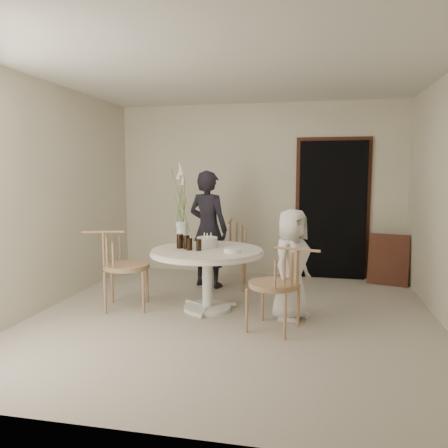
% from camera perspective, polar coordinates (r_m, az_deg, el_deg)
% --- Properties ---
extents(ground, '(4.50, 4.50, 0.00)m').
position_cam_1_polar(ground, '(5.01, 1.10, -12.19)').
color(ground, beige).
rests_on(ground, ground).
extents(room_shell, '(4.50, 4.50, 4.50)m').
position_cam_1_polar(room_shell, '(4.74, 1.15, 6.66)').
color(room_shell, silver).
rests_on(room_shell, ground).
extents(doorway, '(1.00, 0.10, 2.10)m').
position_cam_1_polar(doorway, '(6.88, 13.96, 1.75)').
color(doorway, black).
rests_on(doorway, ground).
extents(door_trim, '(1.12, 0.03, 2.22)m').
position_cam_1_polar(door_trim, '(6.92, 13.96, 2.27)').
color(door_trim, '#55321D').
rests_on(door_trim, ground).
extents(table, '(1.33, 1.33, 0.73)m').
position_cam_1_polar(table, '(5.16, -2.21, -4.55)').
color(table, white).
rests_on(table, ground).
extents(picture_frame, '(0.58, 0.31, 0.74)m').
position_cam_1_polar(picture_frame, '(6.79, 20.67, -4.37)').
color(picture_frame, '#55321D').
rests_on(picture_frame, ground).
extents(chair_far, '(0.56, 0.60, 0.94)m').
position_cam_1_polar(chair_far, '(6.29, 0.74, -2.55)').
color(chair_far, '#A17557').
rests_on(chair_far, ground).
extents(chair_right, '(0.61, 0.59, 0.89)m').
position_cam_1_polar(chair_right, '(4.49, 7.98, -6.87)').
color(chair_right, '#A17557').
rests_on(chair_right, ground).
extents(chair_left, '(0.65, 0.62, 0.95)m').
position_cam_1_polar(chair_left, '(5.37, -14.06, -4.33)').
color(chair_left, '#A17557').
rests_on(chair_left, ground).
extents(girl, '(0.70, 0.57, 1.65)m').
position_cam_1_polar(girl, '(6.20, -2.09, -0.66)').
color(girl, black).
rests_on(girl, ground).
extents(boy, '(0.61, 0.71, 1.23)m').
position_cam_1_polar(boy, '(4.90, 8.83, -5.24)').
color(boy, white).
rests_on(boy, ground).
extents(birthday_cake, '(0.25, 0.25, 0.17)m').
position_cam_1_polar(birthday_cake, '(5.28, -2.22, -2.37)').
color(birthday_cake, silver).
rests_on(birthday_cake, table).
extents(cola_tumbler_a, '(0.10, 0.10, 0.17)m').
position_cam_1_polar(cola_tumbler_a, '(5.21, -5.79, -2.23)').
color(cola_tumbler_a, black).
rests_on(cola_tumbler_a, table).
extents(cola_tumbler_b, '(0.08, 0.08, 0.13)m').
position_cam_1_polar(cola_tumbler_b, '(5.04, -3.31, -2.75)').
color(cola_tumbler_b, black).
rests_on(cola_tumbler_b, table).
extents(cola_tumbler_c, '(0.09, 0.09, 0.16)m').
position_cam_1_polar(cola_tumbler_c, '(5.16, -4.93, -2.38)').
color(cola_tumbler_c, black).
rests_on(cola_tumbler_c, table).
extents(cola_tumbler_d, '(0.08, 0.08, 0.14)m').
position_cam_1_polar(cola_tumbler_d, '(5.07, -4.53, -2.66)').
color(cola_tumbler_d, black).
rests_on(cola_tumbler_d, table).
extents(plate_stack, '(0.22, 0.22, 0.05)m').
position_cam_1_polar(plate_stack, '(4.93, 1.06, -3.46)').
color(plate_stack, white).
rests_on(plate_stack, table).
extents(flower_vase, '(0.15, 0.15, 1.04)m').
position_cam_1_polar(flower_vase, '(5.54, -5.56, 1.23)').
color(flower_vase, silver).
rests_on(flower_vase, table).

